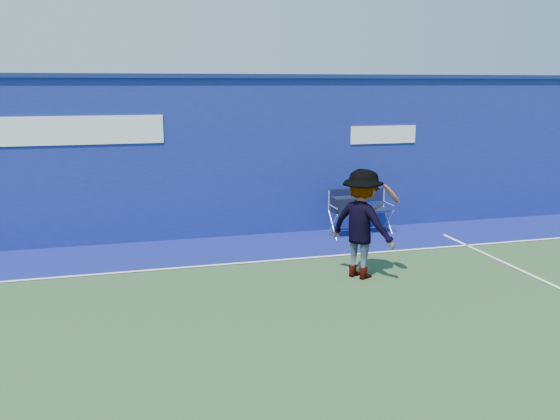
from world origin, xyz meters
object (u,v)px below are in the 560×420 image
object	(u,v)px
directors_chair_right	(376,219)
tennis_player	(362,224)
water_bottle	(352,230)
directors_chair_left	(346,218)

from	to	relation	value
directors_chair_right	tennis_player	size ratio (longest dim) A/B	0.51
water_bottle	tennis_player	size ratio (longest dim) A/B	0.16
directors_chair_right	tennis_player	world-z (taller)	tennis_player
directors_chair_left	directors_chair_right	xyz separation A→B (m)	(0.69, 0.14, -0.11)
directors_chair_left	tennis_player	bearing A→B (deg)	-105.76
directors_chair_right	tennis_player	bearing A→B (deg)	-118.57
directors_chair_left	tennis_player	xyz separation A→B (m)	(-0.66, -2.35, 0.46)
directors_chair_right	directors_chair_left	bearing A→B (deg)	-168.28
directors_chair_left	water_bottle	bearing A→B (deg)	-11.96
water_bottle	tennis_player	bearing A→B (deg)	-108.75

